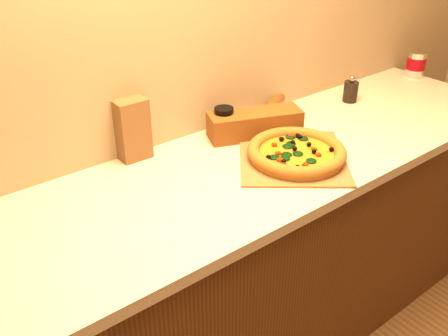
% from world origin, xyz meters
% --- Properties ---
extents(cabinet, '(2.80, 0.65, 0.86)m').
position_xyz_m(cabinet, '(0.00, 1.43, 0.43)').
color(cabinet, '#45240E').
rests_on(cabinet, ground).
extents(countertop, '(2.84, 0.68, 0.04)m').
position_xyz_m(countertop, '(0.00, 1.43, 0.88)').
color(countertop, beige).
rests_on(countertop, cabinet).
extents(pizza_peel, '(0.55, 0.58, 0.01)m').
position_xyz_m(pizza_peel, '(0.26, 1.38, 0.90)').
color(pizza_peel, brown).
rests_on(pizza_peel, countertop).
extents(pizza, '(0.35, 0.35, 0.05)m').
position_xyz_m(pizza, '(0.25, 1.34, 0.93)').
color(pizza, '#BC8B2F').
rests_on(pizza, pizza_peel).
extents(pepper_grinder, '(0.07, 0.07, 0.12)m').
position_xyz_m(pepper_grinder, '(0.85, 1.59, 0.95)').
color(pepper_grinder, black).
rests_on(pepper_grinder, countertop).
extents(rolling_pin, '(0.36, 0.25, 0.06)m').
position_xyz_m(rolling_pin, '(0.49, 1.72, 0.93)').
color(rolling_pin, '#572A0E').
rests_on(rolling_pin, countertop).
extents(coffee_canister, '(0.10, 0.10, 0.13)m').
position_xyz_m(coffee_canister, '(1.37, 1.60, 0.97)').
color(coffee_canister, silver).
rests_on(coffee_canister, countertop).
extents(bread_bag, '(0.38, 0.24, 0.10)m').
position_xyz_m(bread_bag, '(0.27, 1.59, 0.95)').
color(bread_bag, brown).
rests_on(bread_bag, countertop).
extents(paper_bag, '(0.11, 0.09, 0.22)m').
position_xyz_m(paper_bag, '(-0.19, 1.73, 1.01)').
color(paper_bag, brown).
rests_on(paper_bag, countertop).
extents(dark_jar, '(0.08, 0.08, 0.12)m').
position_xyz_m(dark_jar, '(0.17, 1.65, 0.96)').
color(dark_jar, black).
rests_on(dark_jar, countertop).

